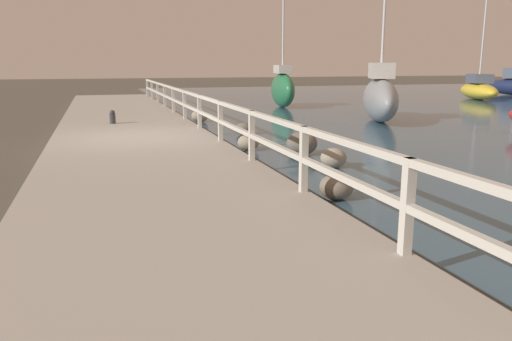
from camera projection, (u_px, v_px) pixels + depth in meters
name	position (u px, v px, depth m)	size (l,w,h in m)	color
ground_plane	(135.00, 147.00, 12.41)	(120.00, 120.00, 0.00)	#4C473D
dock_walkway	(135.00, 142.00, 12.38)	(3.97, 36.00, 0.23)	#9E998E
railing	(209.00, 109.00, 12.78)	(0.10, 32.50, 0.94)	beige
boulder_water_edge	(302.00, 143.00, 11.21)	(0.71, 0.64, 0.53)	#666056
boulder_mid_strip	(244.00, 129.00, 14.45)	(0.47, 0.42, 0.35)	#666056
boulder_near_dock	(200.00, 116.00, 17.50)	(0.58, 0.52, 0.44)	gray
boulder_far_strip	(337.00, 187.00, 7.55)	(0.53, 0.48, 0.40)	slate
boulder_upstream	(333.00, 158.00, 9.85)	(0.53, 0.47, 0.39)	gray
boulder_downstream	(248.00, 142.00, 11.81)	(0.52, 0.46, 0.39)	gray
mooring_bollard	(112.00, 117.00, 15.16)	(0.18, 0.18, 0.41)	#333338
sailboat_yellow	(478.00, 89.00, 28.64)	(3.16, 4.97, 5.57)	gold
sailboat_green	(283.00, 88.00, 23.44)	(1.35, 3.30, 6.39)	#236B42
sailboat_gray	(380.00, 97.00, 17.74)	(3.03, 4.91, 7.88)	gray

